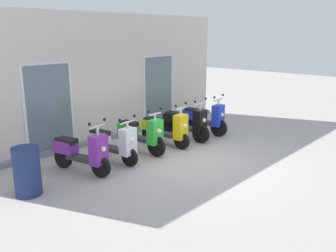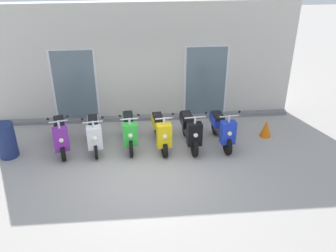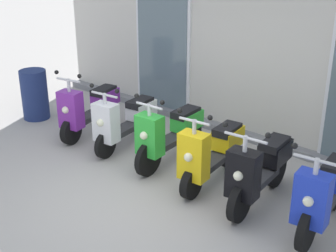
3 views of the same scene
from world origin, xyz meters
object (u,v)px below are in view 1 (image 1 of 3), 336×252
at_px(scooter_black, 186,123).
at_px(scooter_blue, 205,118).
at_px(scooter_white, 113,143).
at_px(scooter_yellow, 166,129).
at_px(traffic_cone, 221,116).
at_px(trash_bin, 27,171).
at_px(scooter_green, 141,134).
at_px(scooter_purple, 82,152).

relative_size(scooter_black, scooter_blue, 1.01).
distance_m(scooter_white, scooter_yellow, 1.80).
distance_m(traffic_cone, trash_bin, 7.10).
height_order(scooter_white, traffic_cone, scooter_white).
height_order(scooter_yellow, scooter_blue, scooter_blue).
bearing_deg(scooter_green, scooter_purple, -178.56).
height_order(scooter_white, trash_bin, scooter_white).
bearing_deg(traffic_cone, scooter_white, -177.13).
relative_size(scooter_white, traffic_cone, 2.90).
xyz_separation_m(scooter_white, scooter_green, (0.94, 0.04, 0.02)).
height_order(scooter_purple, scooter_green, scooter_purple).
height_order(scooter_green, scooter_yellow, scooter_yellow).
xyz_separation_m(scooter_purple, scooter_white, (0.89, 0.01, 0.01)).
relative_size(scooter_purple, trash_bin, 1.64).
height_order(scooter_white, scooter_green, scooter_green).
relative_size(scooter_yellow, scooter_black, 0.97).
distance_m(scooter_purple, scooter_green, 1.83).
xyz_separation_m(scooter_blue, traffic_cone, (1.36, 0.34, -0.23)).
bearing_deg(trash_bin, scooter_yellow, 2.10).
bearing_deg(trash_bin, scooter_green, 4.20).
relative_size(scooter_purple, scooter_white, 1.03).
distance_m(scooter_black, trash_bin, 4.84).
relative_size(scooter_blue, trash_bin, 1.67).
relative_size(scooter_white, scooter_green, 0.94).
relative_size(scooter_purple, scooter_yellow, 1.00).
bearing_deg(traffic_cone, scooter_blue, -166.14).
xyz_separation_m(scooter_white, scooter_blue, (3.47, -0.09, 0.01)).
bearing_deg(traffic_cone, scooter_black, -171.66).
relative_size(scooter_white, scooter_blue, 0.95).
bearing_deg(scooter_white, scooter_blue, -1.56).
height_order(scooter_purple, trash_bin, scooter_purple).
height_order(scooter_green, scooter_blue, scooter_blue).
relative_size(scooter_yellow, traffic_cone, 2.98).
bearing_deg(scooter_yellow, scooter_blue, -1.52).
bearing_deg(scooter_green, scooter_yellow, -5.80).
height_order(scooter_white, scooter_black, scooter_black).
relative_size(scooter_purple, scooter_green, 0.96).
distance_m(scooter_green, scooter_yellow, 0.86).
distance_m(scooter_green, scooter_black, 1.65).
height_order(scooter_blue, trash_bin, scooter_blue).
bearing_deg(scooter_blue, scooter_black, 179.49).
relative_size(scooter_blue, traffic_cone, 3.04).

